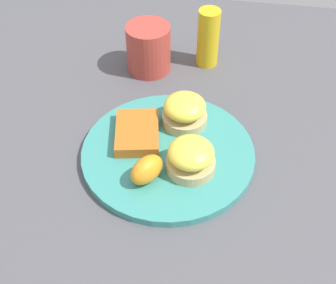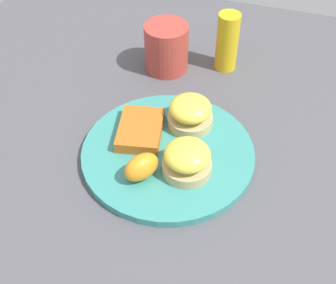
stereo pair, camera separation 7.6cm
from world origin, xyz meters
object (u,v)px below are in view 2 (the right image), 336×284
(orange_wedge, at_px, (141,167))
(condiment_bottle, at_px, (227,42))
(sandwich_benedict_right, at_px, (190,113))
(cup, at_px, (167,47))
(hashbrown_patty, at_px, (140,130))
(fork, at_px, (193,142))
(sandwich_benedict_left, at_px, (187,159))

(orange_wedge, relative_size, condiment_bottle, 0.50)
(sandwich_benedict_right, distance_m, cup, 0.19)
(hashbrown_patty, height_order, fork, hashbrown_patty)
(condiment_bottle, bearing_deg, sandwich_benedict_right, 174.76)
(sandwich_benedict_left, bearing_deg, sandwich_benedict_right, 12.96)
(orange_wedge, xyz_separation_m, condiment_bottle, (0.34, -0.06, 0.02))
(hashbrown_patty, height_order, cup, cup)
(orange_wedge, height_order, condiment_bottle, condiment_bottle)
(hashbrown_patty, relative_size, fork, 0.49)
(sandwich_benedict_left, bearing_deg, cup, 23.72)
(cup, xyz_separation_m, condiment_bottle, (0.04, -0.11, 0.01))
(sandwich_benedict_right, height_order, fork, sandwich_benedict_right)
(fork, relative_size, condiment_bottle, 1.70)
(orange_wedge, bearing_deg, condiment_bottle, -9.65)
(sandwich_benedict_left, bearing_deg, fork, 5.26)
(orange_wedge, relative_size, fork, 0.29)
(condiment_bottle, bearing_deg, sandwich_benedict_left, -178.93)
(sandwich_benedict_right, distance_m, fork, 0.05)
(sandwich_benedict_left, relative_size, fork, 0.39)
(sandwich_benedict_right, height_order, hashbrown_patty, sandwich_benedict_right)
(cup, bearing_deg, fork, -151.52)
(hashbrown_patty, relative_size, cup, 0.84)
(sandwich_benedict_right, bearing_deg, sandwich_benedict_left, -167.04)
(sandwich_benedict_right, bearing_deg, orange_wedge, 164.12)
(sandwich_benedict_left, distance_m, fork, 0.07)
(fork, bearing_deg, hashbrown_patty, 93.29)
(hashbrown_patty, xyz_separation_m, fork, (0.01, -0.09, -0.01))
(orange_wedge, relative_size, cup, 0.50)
(sandwich_benedict_right, height_order, condiment_bottle, condiment_bottle)
(cup, bearing_deg, sandwich_benedict_left, -156.28)
(hashbrown_patty, xyz_separation_m, cup, (0.22, 0.02, 0.02))
(sandwich_benedict_right, xyz_separation_m, fork, (-0.04, -0.02, -0.02))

